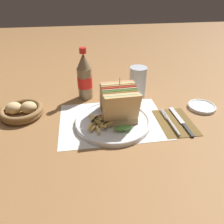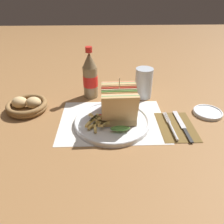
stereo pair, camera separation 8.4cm
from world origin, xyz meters
The scene contains 13 objects.
ground_plane centered at (0.00, 0.00, 0.00)m, with size 4.00×4.00×0.00m, color olive.
placemat centered at (-0.02, 0.04, 0.00)m, with size 0.41×0.30×0.00m.
plate_main centered at (-0.03, 0.02, 0.01)m, with size 0.29×0.29×0.02m.
club_sandwich centered at (0.00, 0.03, 0.08)m, with size 0.13×0.20×0.17m.
fries_pile centered at (-0.08, -0.01, 0.03)m, with size 0.09×0.10×0.02m.
ketchup_blob centered at (-0.07, 0.03, 0.03)m, with size 0.04×0.04×0.01m.
napkin centered at (0.22, -0.01, 0.00)m, with size 0.13×0.19×0.00m.
fork centered at (0.19, -0.02, 0.01)m, with size 0.02×0.18×0.01m.
knife centered at (0.24, -0.01, 0.01)m, with size 0.02×0.20×0.00m.
coke_bottle_near centered at (-0.12, 0.25, 0.10)m, with size 0.07×0.07×0.23m.
glass_near centered at (0.13, 0.24, 0.06)m, with size 0.08×0.08×0.14m.
bread_basket centered at (-0.38, 0.14, 0.02)m, with size 0.17×0.17×0.06m.
side_saucer centered at (0.37, 0.08, 0.01)m, with size 0.12×0.12×0.01m.
Camera 1 is at (-0.13, -0.66, 0.48)m, focal length 35.00 mm.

